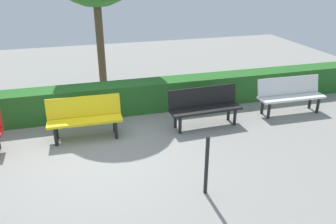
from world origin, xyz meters
name	(u,v)px	position (x,y,z in m)	size (l,w,h in m)	color
ground_plane	(99,152)	(0.00, 0.00, 0.00)	(19.42, 19.42, 0.00)	gray
bench_white	(290,94)	(-4.63, -0.69, 0.48)	(1.63, 0.51, 0.86)	white
bench_black	(205,105)	(-2.38, -0.57, 0.48)	(1.62, 0.52, 0.86)	black
bench_yellow	(85,116)	(0.19, -0.70, 0.48)	(1.50, 0.49, 0.86)	yellow
hedge_row	(137,97)	(-1.10, -1.78, 0.37)	(15.42, 0.59, 0.74)	#266023
railing_post_mid	(207,166)	(-1.51, 1.72, 0.50)	(0.06, 0.06, 1.00)	black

